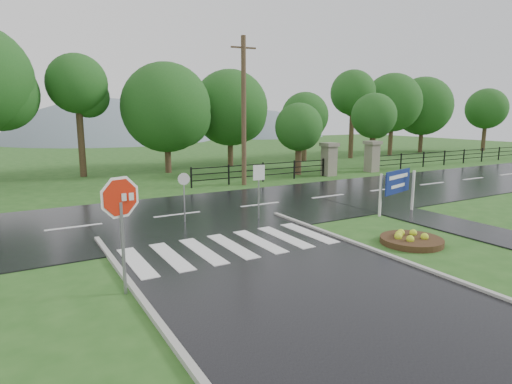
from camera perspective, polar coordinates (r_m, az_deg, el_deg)
ground at (r=9.74m, az=10.66°, el=-15.13°), size 120.00×120.00×0.00m
main_road at (r=18.08m, az=-10.43°, el=-3.12°), size 90.00×8.00×0.04m
walkway at (r=18.31m, az=22.85°, el=-3.61°), size 2.20×11.00×0.04m
crosswalk at (r=13.62m, az=-3.24°, el=-7.19°), size 6.50×2.80×0.02m
pillar_west at (r=29.57m, az=9.72°, el=4.43°), size 1.00×1.00×2.24m
pillar_east at (r=32.26m, az=15.22°, el=4.71°), size 1.00×1.00×2.24m
fence_west at (r=26.59m, az=0.94°, el=2.94°), size 9.58×0.08×1.20m
fence_east at (r=40.62m, az=25.99°, el=4.50°), size 20.58×0.08×1.20m
hills at (r=74.84m, az=-21.91°, el=-5.65°), size 102.00×48.00×48.00m
treeline at (r=31.63m, az=-17.33°, el=2.34°), size 83.20×5.20×10.00m
stop_sign at (r=10.17m, az=-17.58°, el=-2.14°), size 1.26×0.42×2.97m
estate_billboard at (r=18.87m, az=18.37°, el=1.04°), size 2.06×0.66×1.86m
flower_bed at (r=14.87m, az=20.03°, el=-5.95°), size 1.99×1.99×0.40m
reg_sign_small at (r=16.82m, az=0.38°, el=1.44°), size 0.49×0.09×2.20m
reg_sign_round at (r=16.54m, az=-9.57°, el=0.13°), size 0.44×0.16×1.96m
utility_pole_east at (r=25.13m, az=-1.65°, el=10.73°), size 1.51×0.28×8.50m
entrance_tree_left at (r=29.70m, az=5.73°, el=8.58°), size 3.27×3.27×4.92m
entrance_tree_right at (r=34.24m, az=15.43°, el=9.71°), size 3.42×3.42×5.74m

